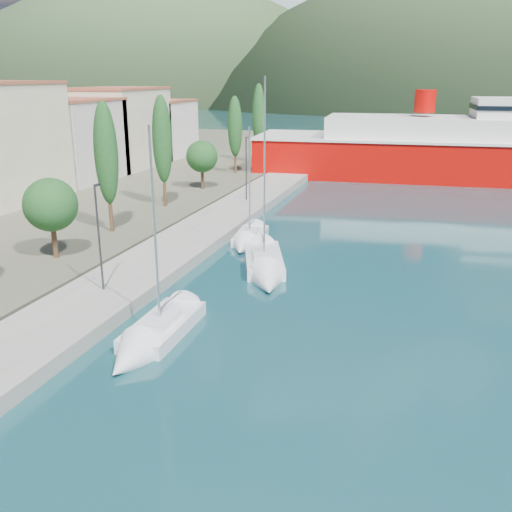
% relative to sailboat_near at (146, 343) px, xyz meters
% --- Properties ---
extents(ground, '(1400.00, 1400.00, 0.00)m').
position_rel_sailboat_near_xyz_m(ground, '(3.89, 111.13, -0.31)').
color(ground, '#164249').
extents(quay, '(5.00, 88.00, 0.80)m').
position_rel_sailboat_near_xyz_m(quay, '(-5.11, 17.13, 0.09)').
color(quay, gray).
rests_on(quay, ground).
extents(town_buildings, '(9.20, 69.20, 11.30)m').
position_rel_sailboat_near_xyz_m(town_buildings, '(-28.11, 28.04, 5.26)').
color(town_buildings, beige).
rests_on(town_buildings, land_strip).
extents(tree_row, '(3.55, 64.25, 10.74)m').
position_rel_sailboat_near_xyz_m(tree_row, '(-11.61, 22.58, 5.51)').
color(tree_row, '#47301E').
rests_on(tree_row, land_strip).
extents(lamp_posts, '(0.15, 47.25, 6.06)m').
position_rel_sailboat_near_xyz_m(lamp_posts, '(-5.11, 6.27, 3.78)').
color(lamp_posts, '#2D2D33').
rests_on(lamp_posts, quay).
extents(sailboat_near, '(2.44, 7.90, 11.31)m').
position_rel_sailboat_near_xyz_m(sailboat_near, '(0.00, 0.00, 0.00)').
color(sailboat_near, silver).
rests_on(sailboat_near, ground).
extents(sailboat_mid, '(5.50, 9.61, 13.44)m').
position_rel_sailboat_near_xyz_m(sailboat_mid, '(2.48, 11.65, 0.02)').
color(sailboat_mid, silver).
rests_on(sailboat_mid, ground).
extents(sailboat_far, '(2.84, 6.79, 9.69)m').
position_rel_sailboat_near_xyz_m(sailboat_far, '(-0.92, 17.85, -0.03)').
color(sailboat_far, silver).
rests_on(sailboat_far, ground).
extents(ferry, '(58.12, 16.65, 11.39)m').
position_rel_sailboat_near_xyz_m(ferry, '(18.48, 54.45, 3.16)').
color(ferry, '#B10704').
rests_on(ferry, ground).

